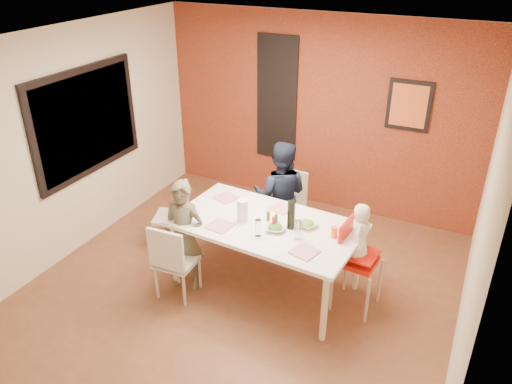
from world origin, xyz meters
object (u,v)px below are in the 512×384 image
at_px(wine_bottle, 291,215).
at_px(paper_towel_roll, 243,211).
at_px(dining_table, 266,229).
at_px(child_near, 184,236).
at_px(chair_left, 176,212).
at_px(chair_near, 173,258).
at_px(chair_far, 288,201).
at_px(child_far, 280,195).
at_px(toddler, 360,233).
at_px(high_chair, 355,257).

xyz_separation_m(wine_bottle, paper_towel_roll, (-0.51, -0.10, -0.02)).
distance_m(dining_table, wine_bottle, 0.35).
distance_m(child_near, wine_bottle, 1.20).
bearing_deg(chair_left, chair_near, 12.13).
bearing_deg(chair_near, child_near, -91.85).
distance_m(chair_near, chair_far, 1.81).
relative_size(dining_table, child_near, 1.59).
distance_m(child_far, paper_towel_roll, 0.96).
bearing_deg(chair_far, child_far, -86.94).
bearing_deg(wine_bottle, chair_far, 113.53).
bearing_deg(chair_far, wine_bottle, -61.86).
height_order(dining_table, toddler, toddler).
height_order(chair_far, paper_towel_roll, paper_towel_roll).
relative_size(high_chair, paper_towel_roll, 3.91).
xyz_separation_m(dining_table, high_chair, (0.95, 0.11, -0.14)).
distance_m(dining_table, toddler, 1.00).
relative_size(chair_near, high_chair, 0.90).
bearing_deg(dining_table, paper_towel_roll, -163.42).
height_order(wine_bottle, paper_towel_roll, wine_bottle).
distance_m(chair_left, toddler, 2.38).
height_order(child_near, wine_bottle, child_near).
bearing_deg(chair_left, wine_bottle, 61.61).
xyz_separation_m(chair_far, wine_bottle, (0.46, -1.07, 0.47)).
xyz_separation_m(high_chair, toddler, (0.03, -0.00, 0.30)).
relative_size(dining_table, paper_towel_roll, 7.98).
xyz_separation_m(chair_near, toddler, (1.79, 0.72, 0.40)).
bearing_deg(child_far, dining_table, 88.86).
relative_size(child_far, paper_towel_roll, 5.50).
bearing_deg(child_far, chair_left, 12.35).
height_order(chair_far, child_near, child_near).
bearing_deg(child_far, chair_far, -105.98).
relative_size(chair_left, high_chair, 0.85).
bearing_deg(child_far, child_near, 49.08).
height_order(chair_left, paper_towel_roll, paper_towel_roll).
relative_size(chair_near, chair_left, 1.06).
relative_size(child_far, toddler, 2.23).
relative_size(toddler, wine_bottle, 2.07).
height_order(dining_table, chair_far, chair_far).
height_order(chair_far, chair_left, chair_far).
relative_size(dining_table, chair_near, 2.27).
relative_size(chair_far, paper_towel_roll, 3.54).
height_order(child_far, paper_towel_roll, child_far).
distance_m(chair_near, toddler, 1.97).
distance_m(child_far, toddler, 1.41).
bearing_deg(child_far, paper_towel_roll, 72.98).
relative_size(dining_table, chair_far, 2.25).
relative_size(chair_near, chair_far, 0.99).
xyz_separation_m(dining_table, toddler, (0.98, 0.11, 0.16)).
xyz_separation_m(chair_far, high_chair, (1.15, -0.98, 0.10)).
bearing_deg(wine_bottle, paper_towel_roll, -169.41).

